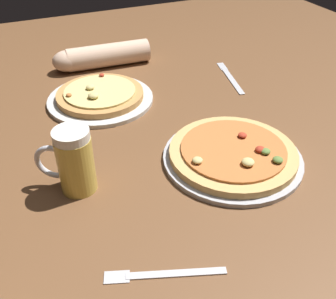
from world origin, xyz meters
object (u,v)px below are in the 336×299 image
(pizza_plate_near, at_px, (233,155))
(fork_left, at_px, (162,274))
(beer_mug_dark, at_px, (73,161))
(diner_arm, at_px, (99,56))
(pizza_plate_far, at_px, (100,96))
(knife_right, at_px, (230,77))

(pizza_plate_near, xyz_separation_m, fork_left, (-0.28, -0.23, -0.01))
(beer_mug_dark, bearing_deg, fork_left, -74.08)
(diner_arm, bearing_deg, pizza_plate_far, -104.92)
(pizza_plate_far, relative_size, beer_mug_dark, 2.10)
(pizza_plate_near, height_order, pizza_plate_far, same)
(beer_mug_dark, bearing_deg, pizza_plate_far, 67.00)
(pizza_plate_far, bearing_deg, diner_arm, 75.08)
(beer_mug_dark, distance_m, fork_left, 0.30)
(pizza_plate_near, bearing_deg, beer_mug_dark, 171.93)
(pizza_plate_far, xyz_separation_m, diner_arm, (0.06, 0.24, 0.02))
(beer_mug_dark, height_order, fork_left, beer_mug_dark)
(knife_right, bearing_deg, pizza_plate_far, 177.58)
(pizza_plate_far, height_order, beer_mug_dark, beer_mug_dark)
(pizza_plate_near, distance_m, beer_mug_dark, 0.37)
(beer_mug_dark, bearing_deg, knife_right, 29.91)
(beer_mug_dark, bearing_deg, pizza_plate_near, -8.07)
(pizza_plate_far, height_order, diner_arm, diner_arm)
(pizza_plate_far, height_order, fork_left, pizza_plate_far)
(pizza_plate_near, height_order, diner_arm, diner_arm)
(beer_mug_dark, bearing_deg, diner_arm, 70.14)
(fork_left, bearing_deg, pizza_plate_far, 83.64)
(diner_arm, bearing_deg, fork_left, -98.73)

